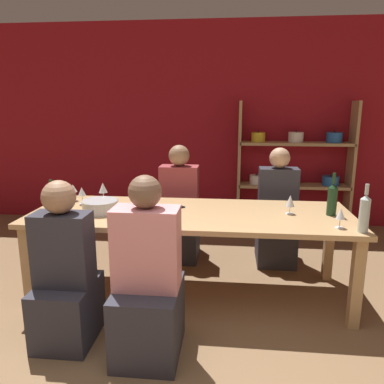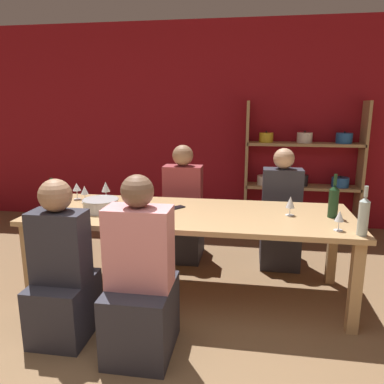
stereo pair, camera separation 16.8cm
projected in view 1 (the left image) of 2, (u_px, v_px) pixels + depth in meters
The scene contains 18 objects.
wall_back_red at pixel (206, 125), 5.10m from camera, with size 8.80×0.06×2.70m.
shelf_unit at pixel (293, 180), 4.94m from camera, with size 1.47×0.30×1.67m.
dining_table at pixel (191, 221), 3.16m from camera, with size 2.67×0.96×0.74m.
mixing_bowl at pixel (100, 206), 3.12m from camera, with size 0.31×0.31×0.11m.
wine_bottle_green at pixel (53, 205), 2.89m from camera, with size 0.07×0.07×0.32m.
wine_bottle_dark at pixel (332, 199), 3.03m from camera, with size 0.08×0.08×0.35m.
wine_bottle_amber at pixel (364, 213), 2.61m from camera, with size 0.07×0.07×0.35m.
wine_glass_empty_a at pixel (341, 214), 2.71m from camera, with size 0.07×0.07×0.15m.
wine_glass_empty_b at pixel (82, 192), 3.36m from camera, with size 0.07×0.07×0.16m.
wine_glass_red_a at pixel (165, 210), 2.74m from camera, with size 0.08×0.08×0.18m.
wine_glass_red_b at pixel (73, 189), 3.49m from camera, with size 0.08×0.08×0.16m.
wine_glass_red_c at pixel (290, 202), 3.07m from camera, with size 0.07×0.07×0.16m.
wine_glass_red_d at pixel (103, 188), 3.46m from camera, with size 0.08×0.08×0.18m.
cell_phone at pixel (176, 208), 3.25m from camera, with size 0.15×0.16×0.01m.
person_near_a at pixel (148, 292), 2.42m from camera, with size 0.41×0.52×1.21m.
person_far_a at pixel (180, 217), 3.99m from camera, with size 0.40×0.50×1.22m.
person_near_b at pixel (66, 283), 2.56m from camera, with size 0.38×0.47×1.14m.
person_far_b at pixel (276, 221), 3.88m from camera, with size 0.39×0.49×1.21m.
Camera 1 is at (0.35, -1.34, 1.61)m, focal length 35.00 mm.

